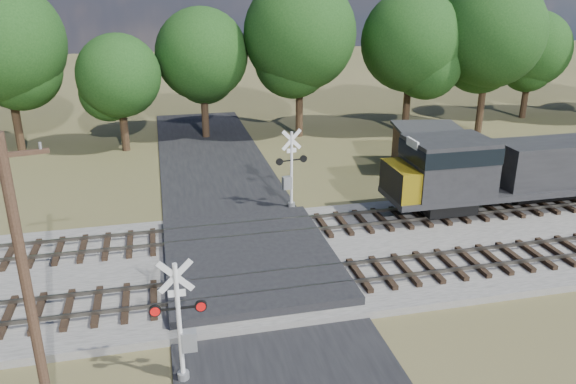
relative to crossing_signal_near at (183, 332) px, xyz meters
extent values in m
plane|color=#4E4E2A|center=(3.10, 6.30, -1.71)|extent=(160.00, 160.00, 0.00)
cube|color=gray|center=(13.10, 6.80, -1.56)|extent=(140.00, 10.00, 0.30)
cube|color=black|center=(3.10, 6.30, -1.67)|extent=(7.00, 60.00, 0.08)
cube|color=#262628|center=(3.10, 6.80, -1.40)|extent=(7.00, 9.00, 0.62)
cube|color=black|center=(5.10, 4.30, -1.32)|extent=(44.00, 2.60, 0.18)
cube|color=#5B564E|center=(13.10, 3.58, -1.16)|extent=(140.00, 0.08, 0.15)
cube|color=#5B564E|center=(13.10, 5.02, -1.16)|extent=(140.00, 0.08, 0.15)
cube|color=black|center=(5.10, 9.30, -1.32)|extent=(44.00, 2.60, 0.18)
cube|color=#5B564E|center=(13.10, 8.58, -1.16)|extent=(140.00, 0.08, 0.15)
cube|color=#5B564E|center=(13.10, 10.02, -1.16)|extent=(140.00, 0.08, 0.15)
cylinder|color=silver|center=(-0.08, 0.00, 0.28)|extent=(0.14, 0.14, 3.99)
cylinder|color=gray|center=(-0.08, 0.00, -1.56)|extent=(0.36, 0.36, 0.30)
cube|color=silver|center=(-0.08, 0.00, 1.88)|extent=(1.04, 0.07, 1.04)
cube|color=silver|center=(-0.08, 0.00, 1.88)|extent=(1.04, 0.07, 1.04)
cube|color=silver|center=(-0.08, 0.00, 1.33)|extent=(0.50, 0.04, 0.22)
cube|color=black|center=(-0.08, 0.00, 0.83)|extent=(1.60, 0.10, 0.06)
cylinder|color=red|center=(-0.73, 0.02, 0.83)|extent=(0.36, 0.11, 0.36)
cylinder|color=red|center=(0.56, -0.02, 0.83)|extent=(0.36, 0.11, 0.36)
cube|color=gray|center=(0.16, 0.00, -0.31)|extent=(0.46, 0.31, 0.65)
cylinder|color=silver|center=(6.32, 12.70, 0.38)|extent=(0.15, 0.15, 4.19)
cylinder|color=gray|center=(6.32, 12.70, -1.55)|extent=(0.38, 0.38, 0.31)
cube|color=silver|center=(6.32, 12.70, 2.06)|extent=(1.09, 0.23, 1.10)
cube|color=silver|center=(6.32, 12.70, 2.06)|extent=(1.09, 0.23, 1.10)
cube|color=silver|center=(6.32, 12.70, 1.48)|extent=(0.52, 0.12, 0.23)
cube|color=black|center=(6.32, 12.70, 0.96)|extent=(1.66, 0.36, 0.06)
cylinder|color=red|center=(6.99, 12.82, 0.96)|extent=(0.39, 0.17, 0.38)
cylinder|color=red|center=(5.65, 12.58, 0.96)|extent=(0.39, 0.17, 0.38)
cube|color=gray|center=(6.06, 12.65, -0.25)|extent=(0.52, 0.39, 0.68)
cylinder|color=#332017|center=(-3.72, -0.93, 2.40)|extent=(0.27, 0.27, 8.22)
cube|color=#332017|center=(-3.72, -0.93, 5.96)|extent=(1.99, 0.50, 0.11)
cube|color=#4D3121|center=(16.28, 17.16, -0.42)|extent=(4.31, 4.31, 2.58)
cube|color=#2B2B2D|center=(16.28, 17.16, 0.96)|extent=(4.74, 4.74, 0.18)
cylinder|color=black|center=(-9.88, 27.34, 1.18)|extent=(0.56, 0.56, 5.79)
sphere|color=#133310|center=(-9.88, 27.34, 5.82)|extent=(8.11, 8.11, 8.11)
cylinder|color=black|center=(-2.65, 25.95, 0.33)|extent=(0.56, 0.56, 4.08)
sphere|color=#133310|center=(-2.65, 25.95, 3.59)|extent=(5.71, 5.71, 5.71)
cylinder|color=black|center=(3.24, 28.16, 0.72)|extent=(0.56, 0.56, 4.85)
sphere|color=#133310|center=(3.24, 28.16, 4.60)|extent=(6.80, 6.80, 6.80)
cylinder|color=black|center=(10.35, 26.96, 1.25)|extent=(0.56, 0.56, 5.93)
sphere|color=#133310|center=(10.35, 26.96, 5.99)|extent=(8.30, 8.30, 8.30)
cylinder|color=black|center=(18.82, 26.04, 1.01)|extent=(0.56, 0.56, 5.45)
sphere|color=#133310|center=(18.82, 26.04, 5.37)|extent=(7.63, 7.63, 7.63)
cylinder|color=black|center=(24.61, 24.88, 1.24)|extent=(0.56, 0.56, 5.90)
sphere|color=#133310|center=(24.61, 24.88, 5.96)|extent=(8.27, 8.27, 8.27)
cylinder|color=black|center=(31.15, 28.56, 0.58)|extent=(0.56, 0.56, 4.58)
sphere|color=#133310|center=(31.15, 28.56, 4.24)|extent=(6.41, 6.41, 6.41)
camera|label=1|loc=(-0.16, -14.28, 9.68)|focal=35.00mm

